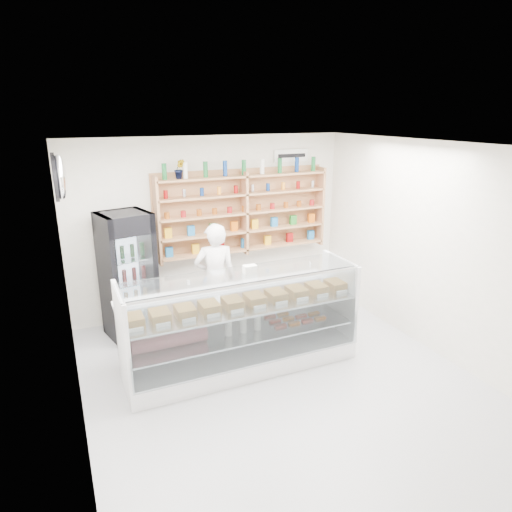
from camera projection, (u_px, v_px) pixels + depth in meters
name	position (u px, v px, depth m)	size (l,w,h in m)	color
room	(284.00, 274.00, 5.13)	(5.00, 5.00, 5.00)	#ACACB1
display_counter	(241.00, 341.00, 5.80)	(2.94, 0.88, 1.28)	white
shop_worker	(215.00, 279.00, 6.61)	(0.60, 0.40, 1.65)	white
drinks_cooler	(128.00, 276.00, 6.47)	(0.79, 0.77, 1.83)	black
wall_shelving	(244.00, 213.00, 7.30)	(2.84, 0.28, 1.33)	#A7704F
potted_plant	(180.00, 169.00, 6.67)	(0.16, 0.13, 0.29)	#1E6626
security_mirror	(60.00, 177.00, 5.01)	(0.15, 0.50, 0.50)	silver
wall_sign	(291.00, 156.00, 7.50)	(0.62, 0.03, 0.20)	white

